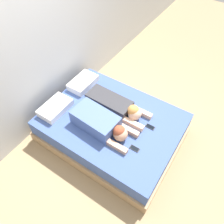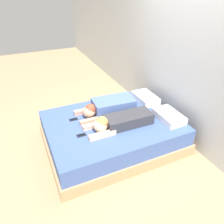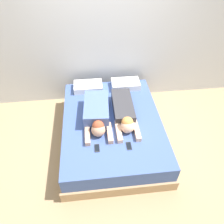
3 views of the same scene
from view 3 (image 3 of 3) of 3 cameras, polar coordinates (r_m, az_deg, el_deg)
The scene contains 9 objects.
ground_plane at distance 3.68m, azimuth 0.00°, elevation -6.80°, with size 12.00×12.00×0.00m, color #9E8460.
wall_back at distance 3.84m, azimuth -2.05°, elevation 19.87°, with size 12.00×0.06×2.60m.
bed at distance 3.51m, azimuth 0.00°, elevation -4.50°, with size 1.55×2.03×0.45m.
pillow_head_left at distance 3.91m, azimuth -6.24°, elevation 6.61°, with size 0.50×0.31×0.11m.
pillow_head_right at distance 3.96m, azimuth 3.57°, elevation 7.28°, with size 0.50×0.31×0.11m.
person_left at distance 3.29m, azimuth -3.97°, elevation -0.38°, with size 0.41×0.95×0.23m.
person_right at distance 3.33m, azimuth 3.22°, elevation -0.15°, with size 0.33×1.02×0.23m.
cell_phone_left at distance 2.98m, azimuth -3.92°, elevation -9.39°, with size 0.07×0.13×0.01m.
cell_phone_right at distance 3.01m, azimuth 4.45°, elevation -8.82°, with size 0.07×0.13×0.01m.
Camera 3 is at (-0.26, -2.36, 2.81)m, focal length 35.00 mm.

